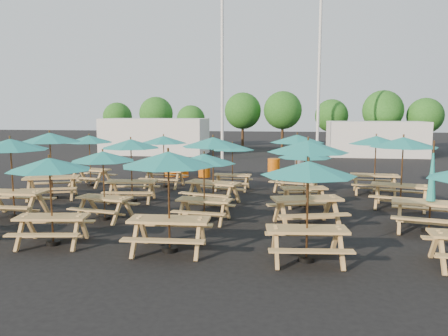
# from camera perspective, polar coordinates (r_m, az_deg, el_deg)

# --- Properties ---
(ground) EXTENTS (120.00, 120.00, 0.00)m
(ground) POSITION_cam_1_polar(r_m,az_deg,el_deg) (16.04, -0.80, -4.58)
(ground) COLOR black
(ground) RESTS_ON ground
(picnic_unit_1) EXTENTS (2.34, 2.34, 2.51)m
(picnic_unit_1) POSITION_cam_1_polar(r_m,az_deg,el_deg) (15.07, -26.12, 2.27)
(picnic_unit_1) COLOR tan
(picnic_unit_1) RESTS_ON ground
(picnic_unit_2) EXTENTS (3.00, 3.00, 2.55)m
(picnic_unit_2) POSITION_cam_1_polar(r_m,az_deg,el_deg) (17.81, -21.79, 3.28)
(picnic_unit_2) COLOR tan
(picnic_unit_2) RESTS_ON ground
(picnic_unit_3) EXTENTS (2.54, 2.54, 2.29)m
(picnic_unit_3) POSITION_cam_1_polar(r_m,az_deg,el_deg) (20.42, -17.19, 3.29)
(picnic_unit_3) COLOR tan
(picnic_unit_3) RESTS_ON ground
(picnic_unit_4) EXTENTS (2.33, 2.33, 2.22)m
(picnic_unit_4) POSITION_cam_1_polar(r_m,az_deg,el_deg) (11.53, -21.83, -0.10)
(picnic_unit_4) COLOR tan
(picnic_unit_4) RESTS_ON ground
(picnic_unit_5) EXTENTS (2.32, 2.32, 2.14)m
(picnic_unit_5) POSITION_cam_1_polar(r_m,az_deg,el_deg) (13.79, -15.53, 1.01)
(picnic_unit_5) COLOR tan
(picnic_unit_5) RESTS_ON ground
(picnic_unit_6) EXTENTS (2.39, 2.39, 2.34)m
(picnic_unit_6) POSITION_cam_1_polar(r_m,az_deg,el_deg) (16.37, -12.07, 2.69)
(picnic_unit_6) COLOR tan
(picnic_unit_6) RESTS_ON ground
(picnic_unit_7) EXTENTS (2.25, 2.25, 2.29)m
(picnic_unit_7) POSITION_cam_1_polar(r_m,az_deg,el_deg) (19.32, -7.90, 3.33)
(picnic_unit_7) COLOR tan
(picnic_unit_7) RESTS_ON ground
(picnic_unit_8) EXTENTS (2.33, 2.33, 2.42)m
(picnic_unit_8) POSITION_cam_1_polar(r_m,az_deg,el_deg) (10.24, -7.28, 0.48)
(picnic_unit_8) COLOR tan
(picnic_unit_8) RESTS_ON ground
(picnic_unit_9) EXTENTS (2.12, 2.12, 2.09)m
(picnic_unit_9) POSITION_cam_1_polar(r_m,az_deg,el_deg) (13.04, -2.63, 0.74)
(picnic_unit_9) COLOR tan
(picnic_unit_9) RESTS_ON ground
(picnic_unit_10) EXTENTS (2.78, 2.78, 2.45)m
(picnic_unit_10) POSITION_cam_1_polar(r_m,az_deg,el_deg) (15.51, -1.44, 2.93)
(picnic_unit_10) COLOR tan
(picnic_unit_10) RESTS_ON ground
(picnic_unit_11) EXTENTS (1.97, 1.97, 2.03)m
(picnic_unit_11) POSITION_cam_1_polar(r_m,az_deg,el_deg) (18.41, 1.11, 2.49)
(picnic_unit_11) COLOR tan
(picnic_unit_11) RESTS_ON ground
(picnic_unit_12) EXTENTS (2.31, 2.31, 2.27)m
(picnic_unit_12) POSITION_cam_1_polar(r_m,az_deg,el_deg) (9.67, 10.96, -0.76)
(picnic_unit_12) COLOR tan
(picnic_unit_12) RESTS_ON ground
(picnic_unit_13) EXTENTS (2.89, 2.89, 2.54)m
(picnic_unit_13) POSITION_cam_1_polar(r_m,az_deg,el_deg) (12.69, 10.90, 2.19)
(picnic_unit_13) COLOR tan
(picnic_unit_13) RESTS_ON ground
(picnic_unit_14) EXTENTS (2.25, 2.25, 2.02)m
(picnic_unit_14) POSITION_cam_1_polar(r_m,az_deg,el_deg) (15.47, 10.50, 1.44)
(picnic_unit_14) COLOR tan
(picnic_unit_14) RESTS_ON ground
(picnic_unit_15) EXTENTS (2.76, 2.76, 2.40)m
(picnic_unit_15) POSITION_cam_1_polar(r_m,az_deg,el_deg) (18.26, 9.52, 3.39)
(picnic_unit_15) COLOR tan
(picnic_unit_15) RESTS_ON ground
(picnic_unit_17) EXTENTS (2.34, 2.15, 2.54)m
(picnic_unit_17) POSITION_cam_1_polar(r_m,az_deg,el_deg) (13.30, 25.41, -3.19)
(picnic_unit_17) COLOR tan
(picnic_unit_17) RESTS_ON ground
(picnic_unit_18) EXTENTS (2.81, 2.81, 2.49)m
(picnic_unit_18) POSITION_cam_1_polar(r_m,az_deg,el_deg) (16.02, 22.36, 2.66)
(picnic_unit_18) COLOR tan
(picnic_unit_18) RESTS_ON ground
(picnic_unit_19) EXTENTS (2.36, 2.36, 2.38)m
(picnic_unit_19) POSITION_cam_1_polar(r_m,az_deg,el_deg) (18.56, 19.24, 3.07)
(picnic_unit_19) COLOR tan
(picnic_unit_19) RESTS_ON ground
(waste_bin_0) EXTENTS (0.61, 0.61, 0.97)m
(waste_bin_0) POSITION_cam_1_polar(r_m,az_deg,el_deg) (22.95, -6.99, 0.21)
(waste_bin_0) COLOR gray
(waste_bin_0) RESTS_ON ground
(waste_bin_1) EXTENTS (0.61, 0.61, 0.97)m
(waste_bin_1) POSITION_cam_1_polar(r_m,az_deg,el_deg) (22.78, -7.00, 0.16)
(waste_bin_1) COLOR #C95B0B
(waste_bin_1) RESTS_ON ground
(waste_bin_2) EXTENTS (0.61, 0.61, 0.97)m
(waste_bin_2) POSITION_cam_1_polar(r_m,az_deg,el_deg) (22.45, -5.43, 0.08)
(waste_bin_2) COLOR #C95B0B
(waste_bin_2) RESTS_ON ground
(waste_bin_3) EXTENTS (0.61, 0.61, 0.97)m
(waste_bin_3) POSITION_cam_1_polar(r_m,az_deg,el_deg) (22.27, -2.59, 0.04)
(waste_bin_3) COLOR #C95B0B
(waste_bin_3) RESTS_ON ground
(waste_bin_4) EXTENTS (0.61, 0.61, 0.97)m
(waste_bin_4) POSITION_cam_1_polar(r_m,az_deg,el_deg) (22.21, 6.52, -0.02)
(waste_bin_4) COLOR #C95B0B
(waste_bin_4) RESTS_ON ground
(waste_bin_5) EXTENTS (0.61, 0.61, 0.97)m
(waste_bin_5) POSITION_cam_1_polar(r_m,az_deg,el_deg) (22.20, 9.99, -0.09)
(waste_bin_5) COLOR gray
(waste_bin_5) RESTS_ON ground
(mast_0) EXTENTS (0.20, 0.20, 12.00)m
(mast_0) POSITION_cam_1_polar(r_m,az_deg,el_deg) (29.95, -0.23, 12.48)
(mast_0) COLOR silver
(mast_0) RESTS_ON ground
(mast_1) EXTENTS (0.20, 0.20, 12.00)m
(mast_1) POSITION_cam_1_polar(r_m,az_deg,el_deg) (31.66, 12.32, 12.04)
(mast_1) COLOR silver
(mast_1) RESTS_ON ground
(event_tent_0) EXTENTS (8.00, 4.00, 2.80)m
(event_tent_0) POSITION_cam_1_polar(r_m,az_deg,el_deg) (35.16, -8.95, 4.13)
(event_tent_0) COLOR silver
(event_tent_0) RESTS_ON ground
(event_tent_1) EXTENTS (7.00, 4.00, 2.60)m
(event_tent_1) POSITION_cam_1_polar(r_m,az_deg,el_deg) (35.14, 19.15, 3.65)
(event_tent_1) COLOR silver
(event_tent_1) RESTS_ON ground
(tree_0) EXTENTS (2.80, 2.80, 4.24)m
(tree_0) POSITION_cam_1_polar(r_m,az_deg,el_deg) (44.00, -13.74, 6.50)
(tree_0) COLOR #382314
(tree_0) RESTS_ON ground
(tree_1) EXTENTS (3.11, 3.11, 4.72)m
(tree_1) POSITION_cam_1_polar(r_m,az_deg,el_deg) (41.26, -8.85, 7.02)
(tree_1) COLOR #382314
(tree_1) RESTS_ON ground
(tree_2) EXTENTS (2.59, 2.59, 3.93)m
(tree_2) POSITION_cam_1_polar(r_m,az_deg,el_deg) (40.15, -4.34, 6.33)
(tree_2) COLOR #382314
(tree_2) RESTS_ON ground
(tree_3) EXTENTS (3.36, 3.36, 5.09)m
(tree_3) POSITION_cam_1_polar(r_m,az_deg,el_deg) (40.43, 2.46, 7.46)
(tree_3) COLOR #382314
(tree_3) RESTS_ON ground
(tree_4) EXTENTS (3.41, 3.41, 5.17)m
(tree_4) POSITION_cam_1_polar(r_m,az_deg,el_deg) (39.75, 7.68, 7.48)
(tree_4) COLOR #382314
(tree_4) RESTS_ON ground
(tree_5) EXTENTS (2.94, 2.94, 4.45)m
(tree_5) POSITION_cam_1_polar(r_m,az_deg,el_deg) (40.33, 13.87, 6.64)
(tree_5) COLOR #382314
(tree_5) RESTS_ON ground
(tree_6) EXTENTS (3.38, 3.38, 5.13)m
(tree_6) POSITION_cam_1_polar(r_m,az_deg,el_deg) (39.14, 20.03, 7.06)
(tree_6) COLOR #382314
(tree_6) RESTS_ON ground
(tree_7) EXTENTS (2.95, 2.95, 4.48)m
(tree_7) POSITION_cam_1_polar(r_m,az_deg,el_deg) (39.97, 24.79, 6.20)
(tree_7) COLOR #382314
(tree_7) RESTS_ON ground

